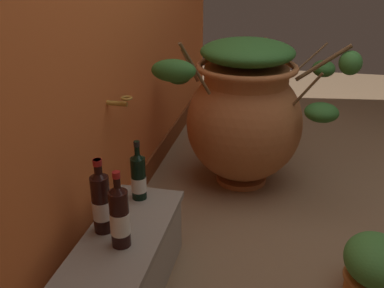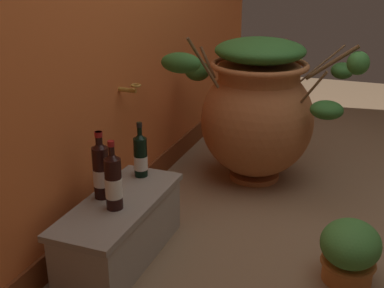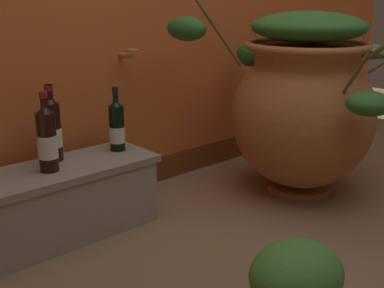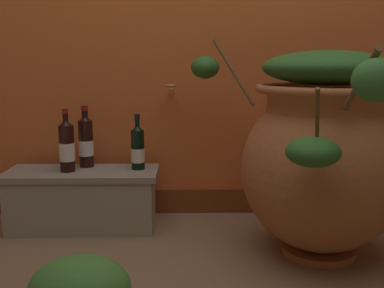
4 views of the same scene
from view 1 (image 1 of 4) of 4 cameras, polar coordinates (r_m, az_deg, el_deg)
ground_plane at (r=2.44m, az=17.19°, el=-11.12°), size 7.00×7.00×0.00m
terracotta_urn at (r=2.67m, az=7.00°, el=4.24°), size 1.12×1.15×0.96m
stone_ledge at (r=1.91m, az=-8.63°, el=-14.98°), size 0.78×0.32×0.31m
wine_bottle_left at (r=1.70m, az=-9.48°, el=-9.20°), size 0.08×0.08×0.32m
wine_bottle_middle at (r=2.01m, az=-7.03°, el=-4.17°), size 0.07×0.07×0.29m
wine_bottle_right at (r=1.79m, az=-11.83°, el=-7.27°), size 0.08×0.08×0.32m
potted_shrub at (r=2.04m, az=22.84°, el=-14.61°), size 0.31×0.26×0.28m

